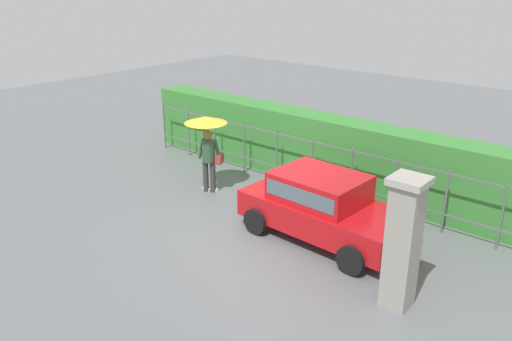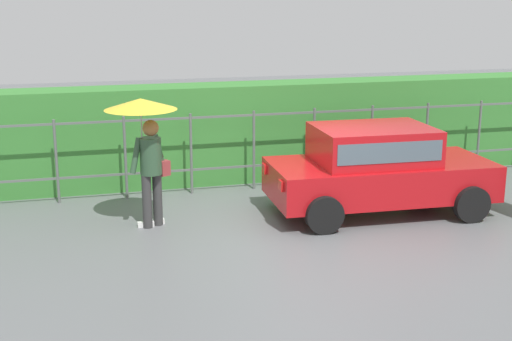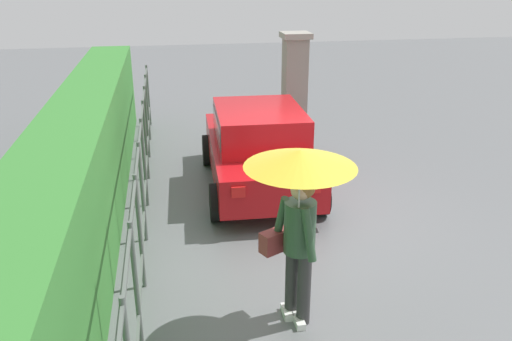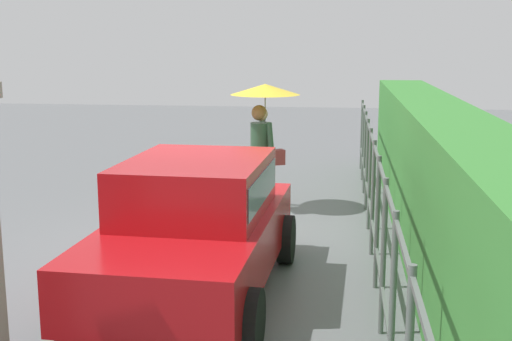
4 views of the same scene
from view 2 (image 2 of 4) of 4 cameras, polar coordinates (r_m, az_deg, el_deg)
The scene contains 5 objects.
ground_plane at distance 11.27m, azimuth 4.11°, elevation -4.60°, with size 40.00×40.00×0.00m, color slate.
car at distance 11.95m, azimuth 9.77°, elevation 0.35°, with size 3.79×1.97×1.48m.
pedestrian at distance 11.05m, azimuth -8.95°, elevation 3.26°, with size 1.12×1.12×2.05m.
fence_section at distance 13.20m, azimuth -0.17°, elevation 1.97°, with size 11.97×0.05×1.50m.
hedge_row at distance 13.95m, azimuth -1.04°, elevation 3.16°, with size 12.92×0.90×1.90m, color #387F33.
Camera 2 is at (-3.54, -10.06, 3.64)m, focal length 49.44 mm.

